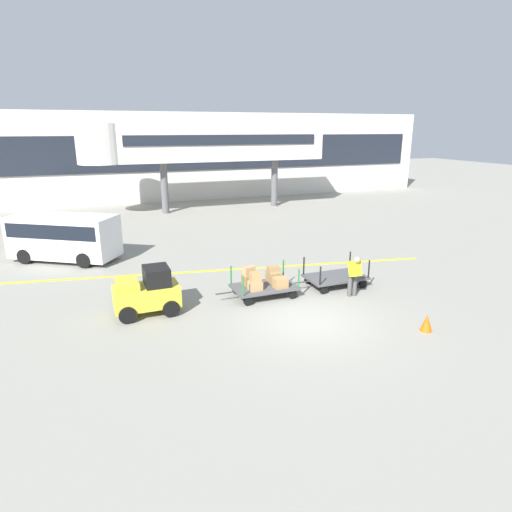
{
  "coord_description": "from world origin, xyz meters",
  "views": [
    {
      "loc": [
        -6.14,
        -11.33,
        5.94
      ],
      "look_at": [
        -0.8,
        2.44,
        1.58
      ],
      "focal_mm": 30.61,
      "sensor_mm": 36.0,
      "label": 1
    }
  ],
  "objects": [
    {
      "name": "shuttle_van",
      "position": [
        -7.34,
        10.0,
        1.23
      ],
      "size": [
        5.06,
        4.2,
        2.1
      ],
      "color": "silver",
      "rests_on": "ground_plane"
    },
    {
      "name": "terminal_building",
      "position": [
        0.0,
        25.98,
        3.59
      ],
      "size": [
        48.89,
        2.51,
        7.16
      ],
      "color": "silver",
      "rests_on": "ground_plane"
    },
    {
      "name": "baggage_tug",
      "position": [
        -4.63,
        2.42,
        0.75
      ],
      "size": [
        2.11,
        1.24,
        1.58
      ],
      "color": "gold",
      "rests_on": "ground_plane"
    },
    {
      "name": "baggage_cart_lead",
      "position": [
        -0.48,
        2.5,
        0.52
      ],
      "size": [
        3.01,
        1.42,
        1.1
      ],
      "color": "#4C4C4F",
      "rests_on": "ground_plane"
    },
    {
      "name": "safety_cone_near",
      "position": [
        3.04,
        -1.94,
        0.28
      ],
      "size": [
        0.36,
        0.36,
        0.55
      ],
      "primitive_type": "cone",
      "color": "#EA590F",
      "rests_on": "ground_plane"
    },
    {
      "name": "ground_plane",
      "position": [
        0.0,
        0.0,
        0.0
      ],
      "size": [
        120.0,
        120.0,
        0.0
      ],
      "primitive_type": "plane",
      "color": "gray"
    },
    {
      "name": "jet_bridge",
      "position": [
        1.58,
        19.99,
        4.86
      ],
      "size": [
        17.58,
        3.0,
        6.2
      ],
      "color": "silver",
      "rests_on": "ground_plane"
    },
    {
      "name": "apron_lead_line",
      "position": [
        -2.04,
        6.12,
        0.0
      ],
      "size": [
        20.19,
        3.74,
        0.01
      ],
      "primitive_type": "cube",
      "rotation": [
        0.0,
        0.0,
        -0.17
      ],
      "color": "yellow",
      "rests_on": "ground_plane"
    },
    {
      "name": "baggage_cart_middle",
      "position": [
        2.52,
        2.49,
        0.35
      ],
      "size": [
        3.01,
        1.42,
        1.1
      ],
      "color": "#4C4C4F",
      "rests_on": "ground_plane"
    },
    {
      "name": "baggage_handler",
      "position": [
        2.54,
        1.26,
        0.87
      ],
      "size": [
        0.43,
        0.45,
        1.56
      ],
      "color": "#4C4C4C",
      "rests_on": "ground_plane"
    }
  ]
}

